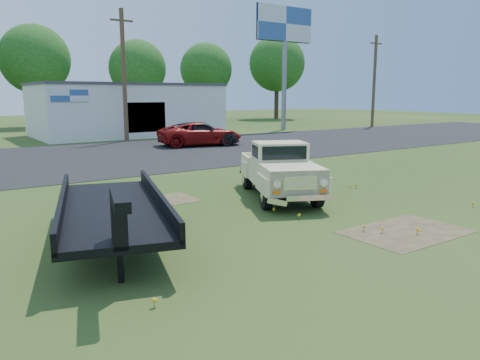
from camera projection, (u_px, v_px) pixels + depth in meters
The scene contains 16 objects.
ground at pixel (280, 215), 13.01m from camera, with size 140.00×140.00×0.00m, color #244215.
asphalt_lot at pixel (104, 156), 25.18m from camera, with size 90.00×14.00×0.02m, color black.
dirt_patch_a at pixel (406, 232), 11.41m from camera, with size 3.00×2.00×0.01m, color #473926.
dirt_patch_b at pixel (161, 201), 14.74m from camera, with size 2.20×1.60×0.01m, color #473926.
commercial_building at pixel (127, 109), 37.86m from camera, with size 14.20×8.20×4.15m.
billboard at pixel (285, 35), 42.07m from camera, with size 6.10×0.45×11.05m.
utility_pole_mid at pixel (124, 75), 32.24m from camera, with size 1.60×0.30×9.00m.
utility_pole_east at pixel (374, 81), 46.70m from camera, with size 1.60×0.30×9.00m.
treeline_d at pixel (35, 60), 45.77m from camera, with size 6.72×6.72×10.00m.
treeline_e at pixel (138, 69), 50.22m from camera, with size 6.08×6.08×9.04m.
treeline_f at pixel (206, 69), 57.75m from camera, with size 6.40×6.40×9.52m.
treeline_g at pixel (277, 64), 61.93m from camera, with size 7.36×7.36×10.95m.
vintage_pickup_truck at pixel (279, 170), 15.08m from camera, with size 1.94×5.00×1.81m, color beige, non-canonical shape.
flatbed_trailer at pixel (111, 203), 10.52m from camera, with size 2.17×6.52×1.78m, color black, non-canonical shape.
red_pickup at pixel (200, 134), 30.22m from camera, with size 2.49×5.39×1.50m, color maroon.
dark_sedan at pixel (201, 133), 30.16m from camera, with size 1.91×4.75×1.62m, color black.
Camera 1 is at (-8.06, -9.77, 3.32)m, focal length 35.00 mm.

